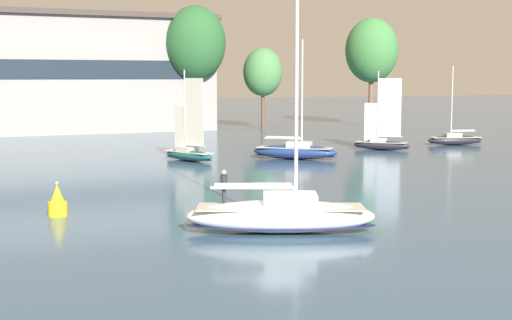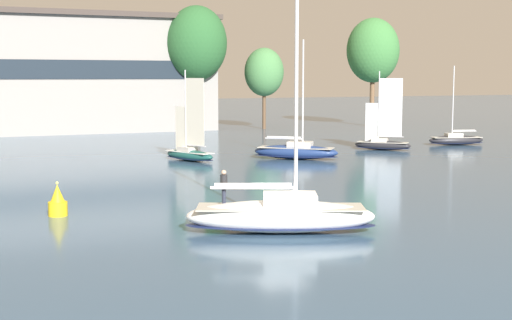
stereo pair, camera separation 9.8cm
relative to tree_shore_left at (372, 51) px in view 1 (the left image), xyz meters
The scene contains 11 objects.
ground_plane 76.80m from the tree_shore_left, 125.67° to the right, with size 400.00×400.00×0.00m, color #385675.
waterfront_building 45.97m from the tree_shore_left, 169.37° to the left, with size 42.73×15.44×16.00m.
tree_shore_left is the anchor object (origin of this frame).
tree_shore_center 17.60m from the tree_shore_left, behind, with size 5.64×5.64×11.61m.
tree_shore_right 27.43m from the tree_shore_left, behind, with size 8.33×8.33×17.15m.
sailboat_main 76.67m from the tree_shore_left, 125.66° to the right, with size 9.52×6.05×12.71m.
sailboat_moored_near_marina 46.77m from the tree_shore_left, 130.99° to the right, with size 7.52×6.59×10.80m.
sailboat_moored_mid_channel 51.56m from the tree_shore_left, 141.03° to the right, with size 3.89×6.04×8.10m.
sailboat_moored_far_slip 37.00m from the tree_shore_left, 120.59° to the right, with size 5.27×5.32×8.06m.
sailboat_moored_outer_mooring 32.01m from the tree_shore_left, 104.61° to the right, with size 6.54×3.33×8.67m.
channel_buoy 76.32m from the tree_shore_left, 135.21° to the right, with size 1.03×1.03×1.88m.
Camera 1 is at (-14.53, -30.64, 7.50)m, focal length 50.00 mm.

